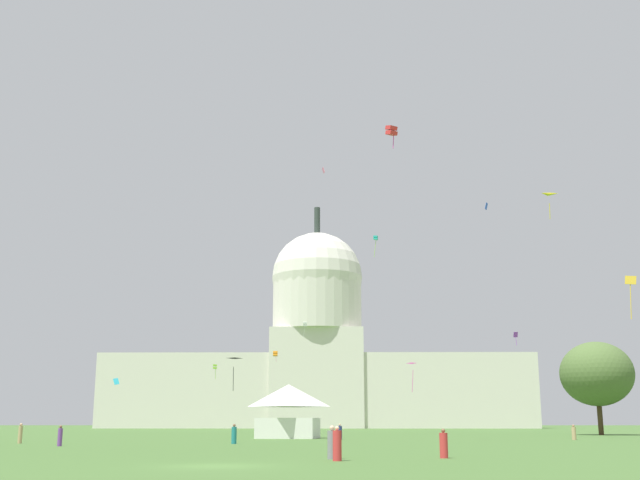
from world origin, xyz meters
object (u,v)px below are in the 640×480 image
Objects in this scene: person_red_near_tent at (444,445)px; kite_black_low at (234,362)px; event_tent at (288,410)px; person_red_mid_left at (337,445)px; kite_lime_low at (215,367)px; person_teal_back_right at (234,435)px; person_grey_lawn_far_left at (332,444)px; kite_cyan_low at (116,381)px; kite_turquoise_mid at (376,238)px; kite_yellow_mid at (548,200)px; kite_magenta_low at (413,368)px; tree_east_far at (597,374)px; kite_red_mid at (391,131)px; kite_gold_low at (631,286)px; capitol_building at (317,357)px; kite_white_mid at (305,324)px; person_tan_edge_east at (574,433)px; kite_orange_low at (275,354)px; person_tan_edge_west at (20,434)px; kite_blue_high at (486,206)px; kite_pink_high at (323,170)px; kite_violet_low at (516,336)px; person_purple_front_right at (60,437)px; person_navy_mid_right at (340,432)px.

kite_black_low is at bearing -133.94° from person_red_near_tent.
person_red_mid_left is at bearing -77.58° from event_tent.
kite_lime_low is at bearing -137.45° from person_red_near_tent.
person_red_near_tent is at bearing -3.74° from kite_lime_low.
person_teal_back_right is at bearing -91.38° from event_tent.
kite_cyan_low is (-38.68, 101.83, 8.11)m from person_grey_lawn_far_left.
kite_turquoise_mid reaches higher than kite_yellow_mid.
kite_magenta_low is (17.67, 35.11, 7.05)m from event_tent.
tree_east_far is 10.80× the size of kite_cyan_low.
kite_red_mid reaches higher than person_grey_lawn_far_left.
capitol_building is at bearing -12.84° from kite_gold_low.
kite_cyan_low is (-31.67, -59.55, -17.42)m from kite_white_mid.
person_tan_edge_east is 95.81m from kite_orange_low.
kite_magenta_low is (39.43, 56.90, 9.35)m from person_tan_edge_west.
person_tan_edge_west is 40.68m from person_red_mid_left.
kite_blue_high is 107.51m from kite_gold_low.
kite_pink_high is 1.00× the size of kite_cyan_low.
kite_blue_high is at bearing -36.42° from kite_pink_high.
person_red_near_tent is 0.58× the size of kite_violet_low.
event_tent is 4.64× the size of person_red_mid_left.
kite_blue_high reaches higher than person_red_mid_left.
kite_black_low is at bearing -140.72° from person_tan_edge_east.
capitol_building is 84.20× the size of person_red_near_tent.
event_tent is 39.93m from kite_magenta_low.
capitol_building is at bearing 140.96° from kite_lime_low.
person_purple_front_right is at bearing -38.45° from person_tan_edge_west.
kite_violet_low is (-3.16, 34.30, 9.08)m from tree_east_far.
capitol_building reaches higher than person_purple_front_right.
person_red_mid_left is 0.38× the size of kite_magenta_low.
person_red_mid_left is 104.29m from kite_turquoise_mid.
person_red_near_tent is 6.23m from person_red_mid_left.
person_red_mid_left is 133.20m from kite_orange_low.
kite_gold_low is at bearing 169.98° from person_red_near_tent.
person_tan_edge_east is 0.48× the size of kite_lime_low.
person_navy_mid_right is 0.99× the size of person_teal_back_right.
kite_pink_high is 23.64m from kite_turquoise_mid.
person_red_mid_left is 0.44× the size of kite_gold_low.
person_navy_mid_right is 88.02m from kite_orange_low.
kite_orange_low is at bearing 101.99° from event_tent.
kite_violet_low reaches higher than person_tan_edge_west.
kite_violet_low is at bearing 62.12° from event_tent.
kite_white_mid reaches higher than kite_cyan_low.
person_tan_edge_east is at bearing -34.87° from kite_cyan_low.
person_grey_lawn_far_left is at bearing 111.83° from kite_gold_low.
kite_lime_low is at bearing -91.22° from kite_black_low.
person_teal_back_right is 96.88m from kite_pink_high.
kite_gold_low is at bearing -133.21° from kite_pink_high.
tree_east_far is 64.83m from person_teal_back_right.
kite_black_low is 67.65m from kite_orange_low.
kite_red_mid reaches higher than event_tent.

